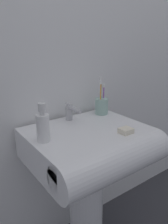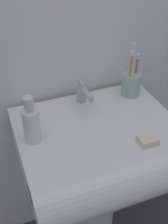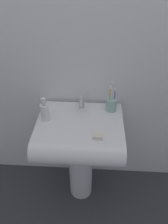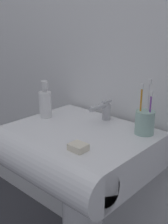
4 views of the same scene
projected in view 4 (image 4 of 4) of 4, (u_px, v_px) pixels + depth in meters
name	position (u px, v px, depth m)	size (l,w,h in m)	color
wall_back	(123.00, 25.00, 1.20)	(5.00, 0.05, 2.40)	white
sink_pedestal	(83.00, 224.00, 1.30)	(0.19, 0.19, 0.64)	white
sink_basin	(73.00, 151.00, 1.14)	(0.57, 0.50, 0.15)	white
faucet	(104.00, 110.00, 1.23)	(0.04, 0.14, 0.09)	#B7B7BC
toothbrush_cup	(145.00, 122.00, 1.10)	(0.08, 0.08, 0.22)	#99BFB2
soap_bottle	(45.00, 103.00, 1.28)	(0.06, 0.06, 0.17)	white
bar_soap	(78.00, 147.00, 0.97)	(0.06, 0.05, 0.02)	silver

